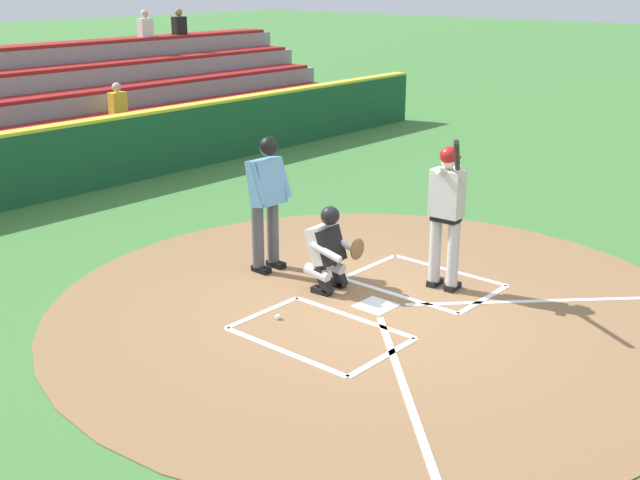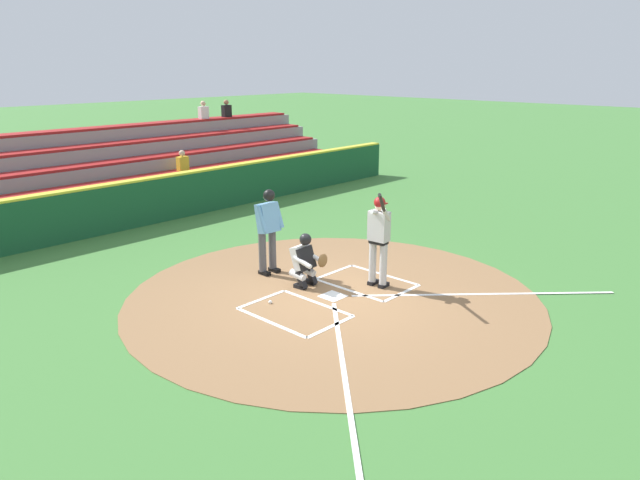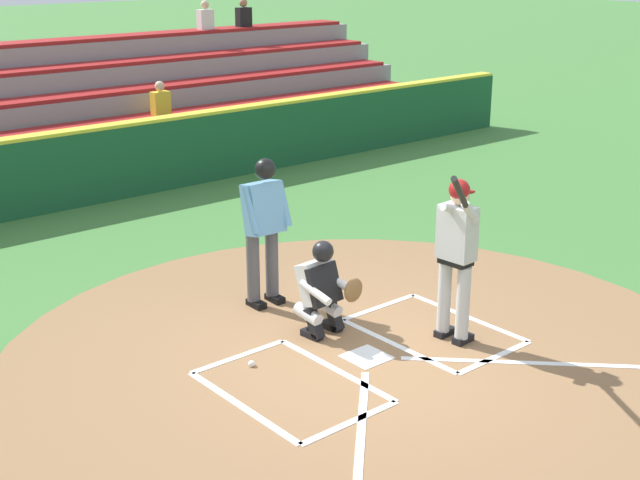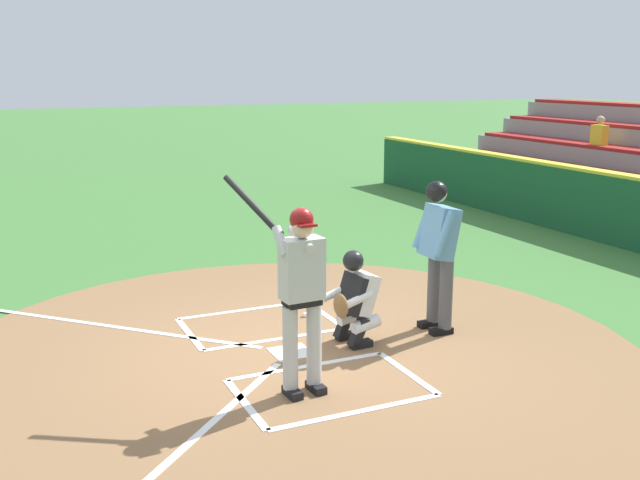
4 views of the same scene
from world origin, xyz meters
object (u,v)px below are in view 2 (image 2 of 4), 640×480
batter (379,235)px  baseball (270,302)px  catcher (305,259)px  plate_umpire (268,226)px

batter → baseball: 2.53m
catcher → baseball: bearing=7.7°
batter → catcher: (0.98, -1.09, -0.51)m
baseball → plate_umpire: bearing=-131.7°
baseball → catcher: bearing=-172.3°
batter → catcher: 1.55m
plate_umpire → baseball: bearing=48.3°
batter → plate_umpire: bearing=-66.3°
plate_umpire → baseball: 1.99m
catcher → plate_umpire: plate_umpire is taller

